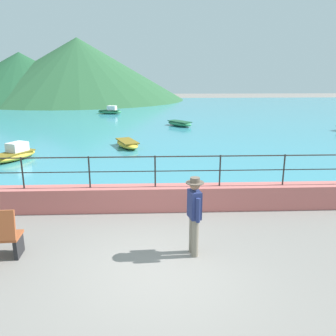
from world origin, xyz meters
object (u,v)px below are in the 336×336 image
Objects in this scene: person_walking at (194,212)px; boat_3 at (127,144)px; boat_1 at (180,123)px; boat_4 at (14,154)px; boat_0 at (110,111)px.

person_walking is 0.71× the size of boat_3.
boat_3 is at bearing -114.30° from boat_1.
boat_1 is 12.74m from boat_4.
boat_4 reaches higher than boat_1.
boat_1 and boat_3 have the same top height.
person_walking reaches higher than boat_4.
person_walking is at bearing -93.36° from boat_1.
boat_0 is 1.04× the size of boat_1.
boat_4 is at bearing 129.67° from person_walking.
boat_4 is at bearing -152.41° from boat_3.
person_walking is at bearing -78.64° from boat_3.
boat_3 is 1.01× the size of boat_4.
boat_0 is at bearing 100.06° from boat_3.
boat_4 reaches higher than boat_3.
boat_3 is at bearing 27.59° from boat_4.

